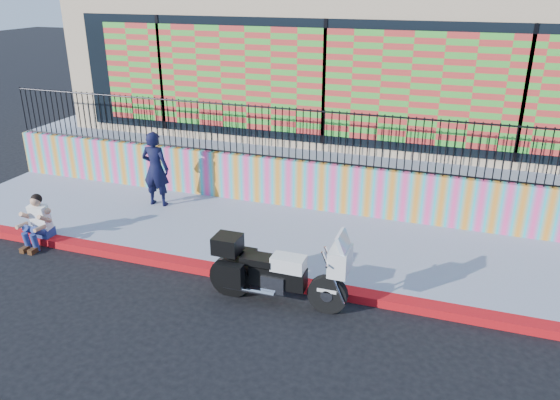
% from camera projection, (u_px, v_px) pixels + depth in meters
% --- Properties ---
extents(ground, '(90.00, 90.00, 0.00)m').
position_uv_depth(ground, '(260.00, 282.00, 9.78)').
color(ground, black).
rests_on(ground, ground).
extents(red_curb, '(16.00, 0.30, 0.15)m').
position_uv_depth(red_curb, '(260.00, 278.00, 9.75)').
color(red_curb, '#A50B14').
rests_on(red_curb, ground).
extents(sidewalk, '(16.00, 3.00, 0.15)m').
position_uv_depth(sidewalk, '(289.00, 239.00, 11.20)').
color(sidewalk, gray).
rests_on(sidewalk, ground).
extents(mural_wall, '(16.00, 0.20, 1.10)m').
position_uv_depth(mural_wall, '(311.00, 185.00, 12.37)').
color(mural_wall, '#FF4390').
rests_on(mural_wall, sidewalk).
extents(metal_fence, '(15.80, 0.04, 1.20)m').
position_uv_depth(metal_fence, '(313.00, 136.00, 11.93)').
color(metal_fence, black).
rests_on(metal_fence, mural_wall).
extents(elevated_platform, '(16.00, 10.00, 1.25)m').
position_uv_depth(elevated_platform, '(357.00, 133.00, 16.86)').
color(elevated_platform, gray).
rests_on(elevated_platform, ground).
extents(storefront_building, '(14.00, 8.06, 4.00)m').
position_uv_depth(storefront_building, '(360.00, 46.00, 15.69)').
color(storefront_building, tan).
rests_on(storefront_building, elevated_platform).
extents(police_motorcycle, '(2.34, 0.77, 1.46)m').
position_uv_depth(police_motorcycle, '(276.00, 270.00, 8.94)').
color(police_motorcycle, black).
rests_on(police_motorcycle, ground).
extents(police_officer, '(0.66, 0.45, 1.75)m').
position_uv_depth(police_officer, '(155.00, 169.00, 12.43)').
color(police_officer, black).
rests_on(police_officer, sidewalk).
extents(seated_man, '(0.54, 0.71, 1.06)m').
position_uv_depth(seated_man, '(36.00, 226.00, 10.91)').
color(seated_man, navy).
rests_on(seated_man, ground).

